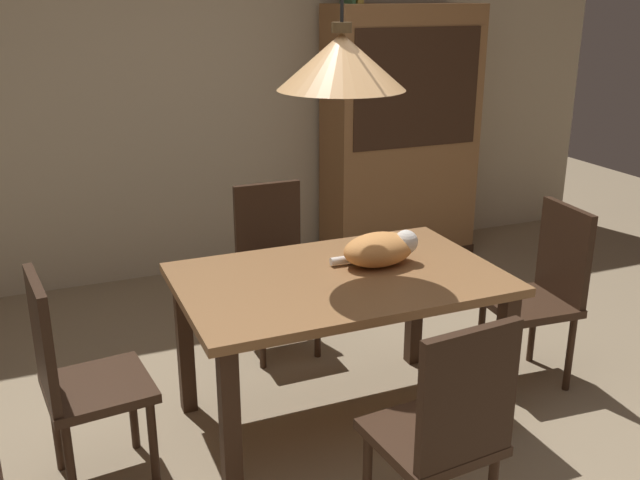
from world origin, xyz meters
TOP-DOWN VIEW (x-y plane):
  - ground at (0.00, 0.00)m, footprint 10.00×10.00m
  - back_wall at (0.00, 2.65)m, footprint 6.40×0.10m
  - dining_table at (0.01, 0.40)m, footprint 1.40×0.90m
  - chair_far_back at (0.01, 1.27)m, footprint 0.40×0.40m
  - chair_left_side at (-1.11, 0.39)m, footprint 0.44×0.44m
  - chair_right_side at (1.14, 0.39)m, footprint 0.43×0.43m
  - chair_near_front at (0.02, -0.48)m, footprint 0.43×0.43m
  - cat_sleeping at (0.24, 0.44)m, footprint 0.39×0.24m
  - pendant_lamp at (0.01, 0.40)m, footprint 0.52×0.52m
  - hutch_bookcase at (1.36, 2.32)m, footprint 1.12×0.45m

SIDE VIEW (x-z plane):
  - ground at x=0.00m, z-range 0.00..0.00m
  - chair_far_back at x=0.01m, z-range 0.05..0.98m
  - chair_left_side at x=-1.11m, z-range 0.05..0.98m
  - chair_right_side at x=1.14m, z-range 0.05..0.98m
  - chair_near_front at x=0.02m, z-range 0.05..0.98m
  - dining_table at x=0.01m, z-range 0.27..1.02m
  - cat_sleeping at x=0.24m, z-range 0.75..0.90m
  - hutch_bookcase at x=1.36m, z-range -0.04..1.81m
  - back_wall at x=0.00m, z-range 0.00..2.90m
  - pendant_lamp at x=0.01m, z-range 1.01..2.31m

